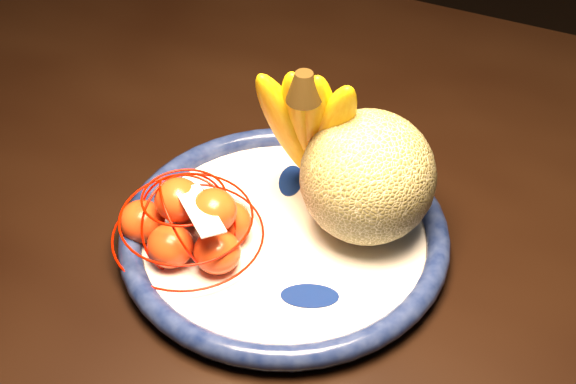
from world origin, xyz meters
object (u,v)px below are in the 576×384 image
at_px(fruit_bowl, 284,235).
at_px(mandarin_bag, 190,222).
at_px(dining_table, 176,171).
at_px(banana_bunch, 311,124).
at_px(cantaloupe, 368,177).

distance_m(fruit_bowl, mandarin_bag, 0.11).
bearing_deg(dining_table, banana_bunch, -16.09).
bearing_deg(dining_table, mandarin_bag, -52.40).
distance_m(banana_bunch, mandarin_bag, 0.17).
distance_m(dining_table, banana_bunch, 0.32).
bearing_deg(fruit_bowl, dining_table, 148.64).
bearing_deg(banana_bunch, mandarin_bag, -136.06).
relative_size(fruit_bowl, banana_bunch, 1.71).
height_order(dining_table, mandarin_bag, mandarin_bag).
height_order(fruit_bowl, cantaloupe, cantaloupe).
height_order(fruit_bowl, banana_bunch, banana_bunch).
relative_size(dining_table, cantaloupe, 10.61).
relative_size(fruit_bowl, cantaloupe, 2.50).
relative_size(cantaloupe, mandarin_bag, 0.74).
distance_m(fruit_bowl, banana_bunch, 0.13).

